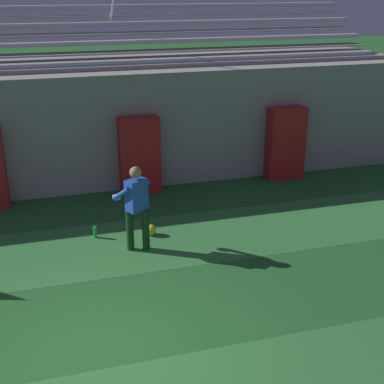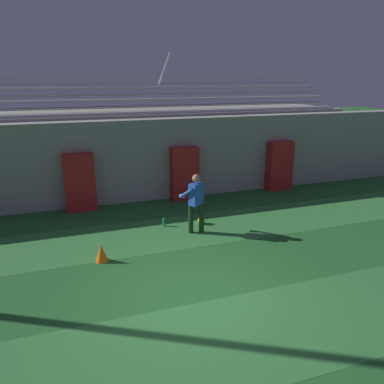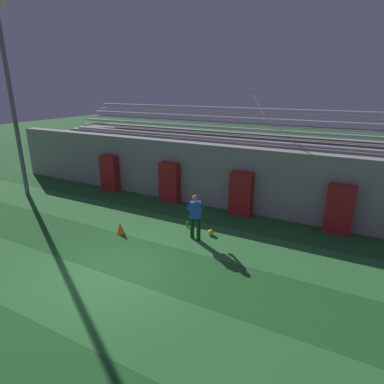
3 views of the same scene
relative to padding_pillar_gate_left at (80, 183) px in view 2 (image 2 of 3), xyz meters
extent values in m
plane|color=#236028|center=(1.76, -5.95, -0.93)|extent=(80.00, 80.00, 0.00)
cube|color=#337A38|center=(1.76, -7.34, -0.92)|extent=(28.00, 2.30, 0.01)
cube|color=#337A38|center=(1.76, -2.73, -0.92)|extent=(28.00, 2.30, 0.01)
cube|color=#999691|center=(1.76, 0.55, 0.47)|extent=(24.00, 0.60, 2.80)
cube|color=#B21E1E|center=(0.00, 0.00, 0.00)|extent=(0.95, 0.44, 1.85)
cube|color=#B21E1E|center=(3.52, 0.00, 0.00)|extent=(0.95, 0.44, 1.85)
cube|color=#B21E1E|center=(7.31, 0.00, 0.00)|extent=(0.95, 0.44, 1.85)
cube|color=#999691|center=(1.76, 2.55, 0.52)|extent=(18.00, 3.20, 2.90)
cube|color=silver|center=(1.76, 1.30, 2.02)|extent=(17.10, 0.36, 0.10)
cube|color=#999691|center=(1.76, 1.10, 1.79)|extent=(17.10, 0.60, 0.04)
cube|color=silver|center=(1.76, 2.00, 2.42)|extent=(17.10, 0.36, 0.10)
cube|color=#999691|center=(1.76, 1.80, 2.19)|extent=(17.10, 0.60, 0.04)
cube|color=silver|center=(1.76, 2.70, 2.82)|extent=(17.10, 0.36, 0.10)
cube|color=#999691|center=(1.76, 2.50, 2.59)|extent=(17.10, 0.60, 0.04)
cube|color=silver|center=(1.76, 3.40, 3.22)|extent=(17.10, 0.36, 0.10)
cube|color=#999691|center=(1.76, 3.20, 2.99)|extent=(17.10, 0.60, 0.04)
cylinder|color=silver|center=(3.41, 2.10, 3.47)|extent=(0.06, 1.93, 1.25)
cylinder|color=#143319|center=(2.75, -2.92, -0.52)|extent=(0.19, 0.19, 0.82)
cylinder|color=#143319|center=(3.04, -2.98, -0.52)|extent=(0.19, 0.19, 0.82)
cube|color=#234CB2|center=(2.90, -2.95, 0.19)|extent=(0.45, 0.40, 0.60)
sphere|color=#A37556|center=(2.90, -2.95, 0.63)|extent=(0.22, 0.22, 0.22)
cylinder|color=#234CB2|center=(2.62, -2.95, 0.24)|extent=(0.32, 0.46, 0.37)
cylinder|color=#234CB2|center=(3.04, -2.71, 0.24)|extent=(0.32, 0.46, 0.37)
cube|color=silver|center=(2.56, -2.76, 0.11)|extent=(0.15, 0.15, 0.08)
cube|color=silver|center=(2.90, -2.56, 0.11)|extent=(0.15, 0.15, 0.08)
sphere|color=yellow|center=(3.26, -2.41, -0.82)|extent=(0.22, 0.22, 0.22)
cone|color=orange|center=(0.23, -3.85, -0.72)|extent=(0.30, 0.30, 0.42)
cylinder|color=green|center=(2.16, -2.21, -0.81)|extent=(0.07, 0.07, 0.24)
camera|label=1|loc=(1.35, -12.00, 3.84)|focal=50.00mm
camera|label=2|loc=(-0.35, -12.05, 3.21)|focal=35.00mm
camera|label=3|loc=(7.68, -12.17, 4.30)|focal=30.00mm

